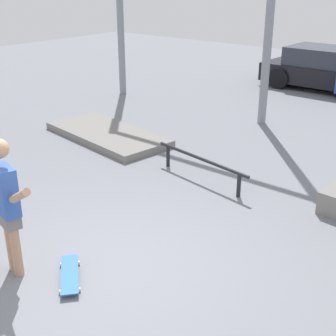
# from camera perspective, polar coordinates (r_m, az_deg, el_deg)

# --- Properties ---
(ground_plane) EXTENTS (36.00, 36.00, 0.00)m
(ground_plane) POSITION_cam_1_polar(r_m,az_deg,el_deg) (6.09, -6.73, -12.13)
(ground_plane) COLOR slate
(skateboarder) EXTENTS (1.46, 0.42, 1.76)m
(skateboarder) POSITION_cam_1_polar(r_m,az_deg,el_deg) (5.82, -19.07, -3.82)
(skateboarder) COLOR tan
(skateboarder) RESTS_ON ground_plane
(skateboard) EXTENTS (0.76, 0.68, 0.08)m
(skateboard) POSITION_cam_1_polar(r_m,az_deg,el_deg) (5.98, -11.89, -12.55)
(skateboard) COLOR #2D66B2
(skateboard) RESTS_ON ground_plane
(manual_pad) EXTENTS (3.19, 1.76, 0.15)m
(manual_pad) POSITION_cam_1_polar(r_m,az_deg,el_deg) (10.68, -7.41, 4.09)
(manual_pad) COLOR slate
(manual_pad) RESTS_ON ground_plane
(grind_rail) EXTENTS (2.15, 0.41, 0.44)m
(grind_rail) POSITION_cam_1_polar(r_m,az_deg,el_deg) (8.32, 4.05, 0.67)
(grind_rail) COLOR black
(grind_rail) RESTS_ON ground_plane
(parked_car_black) EXTENTS (3.92, 1.96, 1.30)m
(parked_car_black) POSITION_cam_1_polar(r_m,az_deg,el_deg) (15.85, 18.75, 11.32)
(parked_car_black) COLOR black
(parked_car_black) RESTS_ON ground_plane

